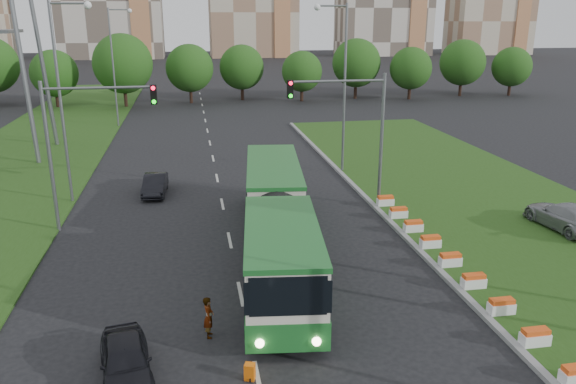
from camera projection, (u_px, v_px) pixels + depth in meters
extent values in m
plane|color=black|center=(311.00, 288.00, 23.91)|extent=(360.00, 360.00, 0.00)
cube|color=#254A15|center=(495.00, 209.00, 33.57)|extent=(14.00, 60.00, 0.15)
cube|color=gray|center=(384.00, 216.00, 32.41)|extent=(0.30, 60.00, 0.18)
cube|color=#254A15|center=(22.00, 163.00, 44.41)|extent=(12.00, 110.00, 0.10)
cylinder|color=slate|center=(381.00, 142.00, 33.18)|extent=(0.20, 0.20, 8.00)
cylinder|color=slate|center=(338.00, 81.00, 31.66)|extent=(5.50, 0.14, 0.14)
cube|color=black|center=(290.00, 89.00, 31.32)|extent=(0.32, 0.32, 1.00)
cylinder|color=slate|center=(50.00, 159.00, 29.19)|extent=(0.20, 0.20, 8.00)
cylinder|color=slate|center=(98.00, 88.00, 28.58)|extent=(5.50, 0.14, 0.14)
cube|color=black|center=(154.00, 95.00, 29.15)|extent=(0.32, 0.32, 1.00)
cube|color=beige|center=(295.00, 263.00, 21.78)|extent=(2.75, 7.59, 2.97)
cube|color=beige|center=(263.00, 190.00, 30.93)|extent=(2.75, 9.24, 2.97)
cylinder|color=black|center=(277.00, 224.00, 25.98)|extent=(2.75, 1.37, 2.75)
cube|color=#1D6728|center=(295.00, 286.00, 22.07)|extent=(2.84, 7.64, 1.04)
cube|color=#1D6728|center=(263.00, 207.00, 31.22)|extent=(2.84, 9.29, 1.04)
cube|color=black|center=(295.00, 251.00, 21.63)|extent=(2.84, 7.64, 1.15)
cube|color=black|center=(262.00, 182.00, 30.78)|extent=(2.84, 9.29, 1.15)
imported|color=black|center=(126.00, 360.00, 17.73)|extent=(2.16, 4.04, 1.31)
imported|color=black|center=(155.00, 185.00, 36.46)|extent=(1.60, 4.02, 1.30)
imported|color=gray|center=(565.00, 216.00, 30.00)|extent=(2.52, 5.17, 1.45)
imported|color=gray|center=(209.00, 317.00, 20.06)|extent=(0.40, 0.59, 1.56)
cube|color=orange|center=(250.00, 372.00, 17.79)|extent=(0.32, 0.28, 0.55)
cylinder|color=black|center=(250.00, 380.00, 17.73)|extent=(0.04, 0.13, 0.13)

